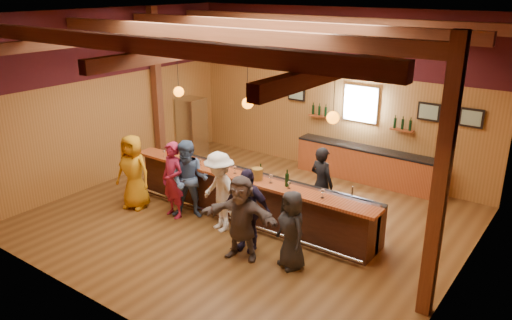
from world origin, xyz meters
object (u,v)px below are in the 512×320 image
object	(u,v)px
customer_orange	(133,172)
customer_navy	(247,210)
bottle_a	(261,172)
customer_brown	(241,218)
ice_bucket	(257,174)
back_bar_cabinet	(367,165)
customer_white	(220,192)
bar_counter	(253,196)
customer_dark	(292,230)
bartender	(322,183)
stainless_fridge	(192,127)
customer_denim	(189,180)
customer_redvest	(173,180)

from	to	relation	value
customer_orange	customer_navy	xyz separation A→B (m)	(3.35, -0.02, -0.04)
customer_navy	bottle_a	distance (m)	1.18
customer_brown	ice_bucket	world-z (taller)	customer_brown
back_bar_cabinet	customer_white	distance (m)	4.70
back_bar_cabinet	customer_navy	size ratio (longest dim) A/B	2.32
bar_counter	customer_dark	world-z (taller)	customer_dark
bar_counter	customer_brown	bearing A→B (deg)	-60.87
customer_brown	bartender	distance (m)	2.46
bar_counter	bottle_a	size ratio (longest dim) A/B	19.50
stainless_fridge	customer_denim	world-z (taller)	customer_denim
customer_redvest	customer_dark	xyz separation A→B (m)	(3.33, -0.27, -0.12)
bar_counter	customer_brown	xyz separation A→B (m)	(0.86, -1.54, 0.33)
bottle_a	customer_white	bearing A→B (deg)	-127.11
customer_navy	customer_brown	distance (m)	0.35
bar_counter	customer_redvest	xyz separation A→B (m)	(-1.51, -0.99, 0.36)
stainless_fridge	customer_dark	xyz separation A→B (m)	(5.94, -3.71, -0.13)
ice_bucket	bottle_a	xyz separation A→B (m)	(-0.01, 0.13, -0.00)
bar_counter	bottle_a	world-z (taller)	bottle_a
customer_orange	customer_dark	size ratio (longest dim) A/B	1.17
customer_denim	customer_navy	distance (m)	1.97
bar_counter	bartender	distance (m)	1.58
bar_counter	customer_redvest	bearing A→B (deg)	-146.67
customer_white	customer_dark	distance (m)	2.07
customer_navy	customer_white	bearing A→B (deg)	151.79
stainless_fridge	customer_orange	size ratio (longest dim) A/B	1.00
back_bar_cabinet	customer_orange	world-z (taller)	customer_orange
stainless_fridge	customer_dark	size ratio (longest dim) A/B	1.18
customer_denim	customer_brown	distance (m)	2.17
bottle_a	bartender	bearing A→B (deg)	48.92
back_bar_cabinet	customer_orange	bearing A→B (deg)	-128.54
stainless_fridge	customer_denim	bearing A→B (deg)	-47.91
bartender	ice_bucket	bearing A→B (deg)	65.52
ice_bucket	bar_counter	bearing A→B (deg)	138.84
customer_redvest	ice_bucket	bearing A→B (deg)	28.51
bar_counter	customer_redvest	size ratio (longest dim) A/B	3.55
customer_brown	back_bar_cabinet	bearing A→B (deg)	71.69
bar_counter	ice_bucket	bearing A→B (deg)	-41.16
customer_orange	customer_navy	size ratio (longest dim) A/B	1.04
bar_counter	bartender	xyz separation A→B (m)	(1.26, 0.89, 0.33)
customer_navy	customer_orange	bearing A→B (deg)	169.34
customer_navy	ice_bucket	bearing A→B (deg)	103.53
customer_redvest	customer_dark	size ratio (longest dim) A/B	1.16
customer_denim	customer_brown	bearing A→B (deg)	-49.38
customer_white	customer_dark	xyz separation A→B (m)	(2.03, -0.36, -0.12)
bartender	customer_white	bearing A→B (deg)	63.54
back_bar_cabinet	customer_orange	xyz separation A→B (m)	(-3.79, -4.76, 0.42)
ice_bucket	customer_orange	bearing A→B (deg)	-163.33
customer_orange	customer_white	world-z (taller)	customer_orange
back_bar_cabinet	bartender	size ratio (longest dim) A/B	2.35
customer_orange	bottle_a	bearing A→B (deg)	6.08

